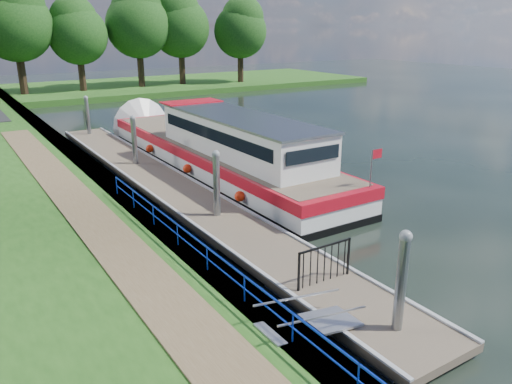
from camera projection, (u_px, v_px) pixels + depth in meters
ground at (380, 332)px, 12.50m from camera, size 160.00×160.00×0.00m
bank_edge at (102, 183)px, 23.04m from camera, size 1.10×90.00×0.78m
far_bank at (133, 87)px, 60.06m from camera, size 60.00×18.00×0.60m
footpath at (106, 234)px, 16.38m from camera, size 1.60×40.00×0.05m
blue_fence at (224, 266)px, 13.07m from camera, size 0.04×18.04×0.72m
pontoon at (171, 190)px, 22.82m from camera, size 2.50×30.00×0.56m
mooring_piles at (169, 166)px, 22.47m from camera, size 0.30×27.30×3.55m
gangway at (310, 324)px, 11.75m from camera, size 2.58×1.00×0.92m
gate_panel at (325, 258)px, 13.89m from camera, size 1.85×0.05×1.15m
barge at (212, 149)px, 26.54m from camera, size 4.36×21.15×4.78m
horizon_trees at (1, 19)px, 48.02m from camera, size 54.38×10.03×12.87m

